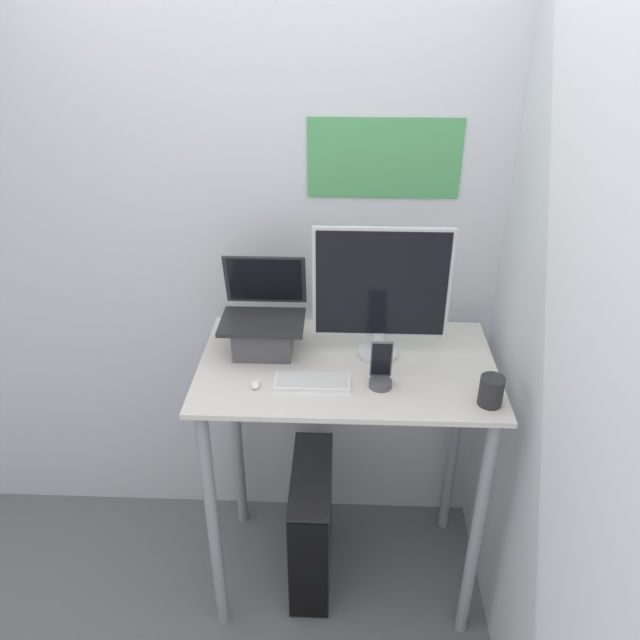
{
  "coord_description": "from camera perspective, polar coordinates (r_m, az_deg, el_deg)",
  "views": [
    {
      "loc": [
        -0.02,
        -1.59,
        2.35
      ],
      "look_at": [
        -0.1,
        0.33,
        1.28
      ],
      "focal_mm": 35.0,
      "sensor_mm": 36.0,
      "label": 1
    }
  ],
  "objects": [
    {
      "name": "mouse",
      "position": [
        2.17,
        -5.91,
        -5.86
      ],
      "size": [
        0.03,
        0.05,
        0.02
      ],
      "color": "white",
      "rests_on": "desk"
    },
    {
      "name": "desk",
      "position": [
        2.42,
        2.38,
        -8.62
      ],
      "size": [
        1.08,
        0.65,
        1.1
      ],
      "color": "beige",
      "rests_on": "ground_plane"
    },
    {
      "name": "computer_tower",
      "position": [
        2.82,
        -0.77,
        -18.04
      ],
      "size": [
        0.16,
        0.52,
        0.56
      ],
      "color": "black",
      "rests_on": "ground_plane"
    },
    {
      "name": "wall_back",
      "position": [
        2.55,
        2.63,
        4.85
      ],
      "size": [
        6.0,
        0.06,
        2.6
      ],
      "color": "silver",
      "rests_on": "ground_plane"
    },
    {
      "name": "laptop",
      "position": [
        2.32,
        -5.21,
        -0.69
      ],
      "size": [
        0.31,
        0.27,
        0.35
      ],
      "color": "#4C4C51",
      "rests_on": "desk"
    },
    {
      "name": "ground_plane",
      "position": [
        2.84,
        1.95,
        -26.82
      ],
      "size": [
        12.0,
        12.0,
        0.0
      ],
      "primitive_type": "plane",
      "color": "slate"
    },
    {
      "name": "monitor",
      "position": [
        2.22,
        5.6,
        2.52
      ],
      "size": [
        0.49,
        0.15,
        0.5
      ],
      "color": "silver",
      "rests_on": "desk"
    },
    {
      "name": "keyboard",
      "position": [
        2.17,
        -0.71,
        -5.68
      ],
      "size": [
        0.27,
        0.1,
        0.02
      ],
      "color": "white",
      "rests_on": "desk"
    },
    {
      "name": "mug",
      "position": [
        2.13,
        15.38,
        -6.28
      ],
      "size": [
        0.08,
        0.08,
        0.1
      ],
      "color": "#262628",
      "rests_on": "desk"
    },
    {
      "name": "wall_side_right",
      "position": [
        2.01,
        20.81,
        -4.46
      ],
      "size": [
        0.05,
        6.0,
        2.6
      ],
      "color": "silver",
      "rests_on": "ground_plane"
    },
    {
      "name": "cell_phone",
      "position": [
        2.15,
        5.58,
        -4.9
      ],
      "size": [
        0.08,
        0.08,
        0.18
      ],
      "color": "#4C4C51",
      "rests_on": "desk"
    }
  ]
}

